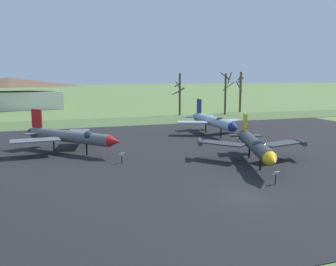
{
  "coord_description": "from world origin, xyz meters",
  "views": [
    {
      "loc": [
        -12.88,
        -21.77,
        8.37
      ],
      "look_at": [
        -0.26,
        14.95,
        2.27
      ],
      "focal_mm": 39.96,
      "sensor_mm": 36.0,
      "label": 1
    }
  ],
  "objects_px": {
    "visitor_building": "(9,94)",
    "jet_fighter_front_right": "(255,145)",
    "info_placard_front_left": "(122,157)",
    "jet_fighter_rear_left": "(214,121)",
    "jet_fighter_front_left": "(70,136)",
    "info_placard_front_right": "(276,176)",
    "info_placard_rear_left": "(238,140)"
  },
  "relations": [
    {
      "from": "jet_fighter_rear_left",
      "to": "info_placard_front_left",
      "type": "bearing_deg",
      "value": -141.78
    },
    {
      "from": "info_placard_front_left",
      "to": "jet_fighter_front_right",
      "type": "height_order",
      "value": "jet_fighter_front_right"
    },
    {
      "from": "info_placard_front_left",
      "to": "jet_fighter_rear_left",
      "type": "height_order",
      "value": "jet_fighter_rear_left"
    },
    {
      "from": "jet_fighter_front_right",
      "to": "info_placard_rear_left",
      "type": "distance_m",
      "value": 10.16
    },
    {
      "from": "info_placard_front_right",
      "to": "info_placard_rear_left",
      "type": "height_order",
      "value": "info_placard_front_right"
    },
    {
      "from": "jet_fighter_front_left",
      "to": "info_placard_rear_left",
      "type": "bearing_deg",
      "value": -4.43
    },
    {
      "from": "visitor_building",
      "to": "jet_fighter_front_right",
      "type": "bearing_deg",
      "value": -69.39
    },
    {
      "from": "info_placard_front_right",
      "to": "info_placard_rear_left",
      "type": "relative_size",
      "value": 1.18
    },
    {
      "from": "jet_fighter_rear_left",
      "to": "visitor_building",
      "type": "distance_m",
      "value": 59.24
    },
    {
      "from": "jet_fighter_front_right",
      "to": "jet_fighter_rear_left",
      "type": "height_order",
      "value": "jet_fighter_rear_left"
    },
    {
      "from": "jet_fighter_rear_left",
      "to": "info_placard_front_right",
      "type": "bearing_deg",
      "value": -104.31
    },
    {
      "from": "jet_fighter_front_left",
      "to": "info_placard_front_left",
      "type": "bearing_deg",
      "value": -57.55
    },
    {
      "from": "info_placard_front_left",
      "to": "jet_fighter_rear_left",
      "type": "relative_size",
      "value": 0.08
    },
    {
      "from": "jet_fighter_front_right",
      "to": "visitor_building",
      "type": "height_order",
      "value": "visitor_building"
    },
    {
      "from": "info_placard_rear_left",
      "to": "jet_fighter_front_left",
      "type": "bearing_deg",
      "value": 175.57
    },
    {
      "from": "info_placard_front_left",
      "to": "info_placard_front_right",
      "type": "xyz_separation_m",
      "value": [
        9.7,
        -10.53,
        0.0
      ]
    },
    {
      "from": "jet_fighter_front_right",
      "to": "visitor_building",
      "type": "bearing_deg",
      "value": 110.61
    },
    {
      "from": "info_placard_front_left",
      "to": "info_placard_rear_left",
      "type": "relative_size",
      "value": 1.18
    },
    {
      "from": "info_placard_front_right",
      "to": "jet_fighter_rear_left",
      "type": "relative_size",
      "value": 0.08
    },
    {
      "from": "jet_fighter_front_left",
      "to": "visitor_building",
      "type": "height_order",
      "value": "visitor_building"
    },
    {
      "from": "jet_fighter_rear_left",
      "to": "visitor_building",
      "type": "height_order",
      "value": "visitor_building"
    },
    {
      "from": "jet_fighter_front_left",
      "to": "jet_fighter_front_right",
      "type": "height_order",
      "value": "jet_fighter_front_left"
    },
    {
      "from": "info_placard_front_left",
      "to": "info_placard_rear_left",
      "type": "distance_m",
      "value": 16.06
    },
    {
      "from": "info_placard_rear_left",
      "to": "visitor_building",
      "type": "height_order",
      "value": "visitor_building"
    },
    {
      "from": "jet_fighter_front_right",
      "to": "info_placard_front_right",
      "type": "bearing_deg",
      "value": -108.27
    },
    {
      "from": "info_placard_front_right",
      "to": "jet_fighter_rear_left",
      "type": "height_order",
      "value": "jet_fighter_rear_left"
    },
    {
      "from": "jet_fighter_front_left",
      "to": "visitor_building",
      "type": "bearing_deg",
      "value": 99.62
    },
    {
      "from": "jet_fighter_front_right",
      "to": "visitor_building",
      "type": "relative_size",
      "value": 0.5
    },
    {
      "from": "info_placard_front_right",
      "to": "visitor_building",
      "type": "height_order",
      "value": "visitor_building"
    },
    {
      "from": "jet_fighter_front_left",
      "to": "info_placard_front_right",
      "type": "xyz_separation_m",
      "value": [
        13.88,
        -17.1,
        -1.18
      ]
    },
    {
      "from": "info_placard_rear_left",
      "to": "visitor_building",
      "type": "distance_m",
      "value": 65.47
    },
    {
      "from": "info_placard_rear_left",
      "to": "visitor_building",
      "type": "xyz_separation_m",
      "value": [
        -29.09,
        58.57,
        3.19
      ]
    }
  ]
}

